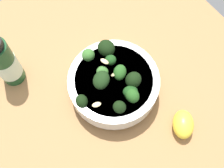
{
  "coord_description": "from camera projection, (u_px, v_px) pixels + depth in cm",
  "views": [
    {
      "loc": [
        -22.9,
        14.38,
        58.93
      ],
      "look_at": [
        -3.23,
        0.44,
        4.0
      ],
      "focal_mm": 44.76,
      "sensor_mm": 36.0,
      "label": 1
    }
  ],
  "objects": [
    {
      "name": "ground_plane",
      "position": [
        106.0,
        83.0,
        0.66
      ],
      "size": [
        70.0,
        70.0,
        3.63
      ],
      "primitive_type": "cube",
      "color": "#996D42"
    },
    {
      "name": "bowl_of_broccoli",
      "position": [
        112.0,
        84.0,
        0.6
      ],
      "size": [
        19.59,
        19.48,
        10.24
      ],
      "color": "white",
      "rests_on": "ground_plane"
    },
    {
      "name": "lemon_wedge",
      "position": [
        183.0,
        124.0,
        0.58
      ],
      "size": [
        7.59,
        7.29,
        4.17
      ],
      "primitive_type": "ellipsoid",
      "rotation": [
        0.0,
        0.0,
        2.47
      ],
      "color": "yellow",
      "rests_on": "ground_plane"
    },
    {
      "name": "bottle_tall",
      "position": [
        5.0,
        63.0,
        0.59
      ],
      "size": [
        5.19,
        5.19,
        14.69
      ],
      "color": "#194723",
      "rests_on": "ground_plane"
    }
  ]
}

